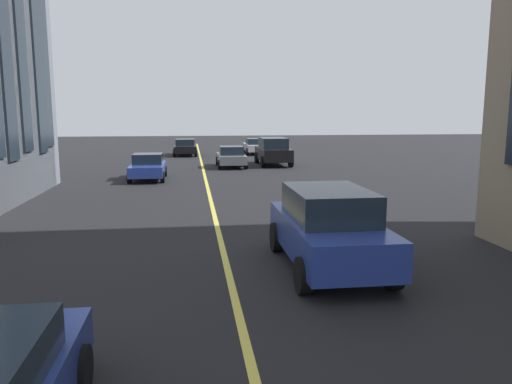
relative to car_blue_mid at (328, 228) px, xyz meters
The scene contains 7 objects.
lane_centre_line 7.55m from the car_blue_mid, 18.16° to the left, with size 80.00×0.16×0.01m.
car_blue_mid is the anchor object (origin of this frame).
car_black_oncoming 22.99m from the car_blue_mid, ahead, with size 4.70×2.14×1.88m.
car_grey_parked_b 21.84m from the car_blue_mid, ahead, with size 3.90×1.89×1.40m.
car_blue_near 17.15m from the car_blue_mid, 18.43° to the left, with size 3.90×1.89×1.40m.
car_silver_parked_a 32.15m from the car_blue_mid, ahead, with size 4.40×1.95×1.37m.
car_black_trailing 31.75m from the car_blue_mid, ahead, with size 4.40×1.95×1.37m.
Camera 1 is at (2.07, 0.81, 3.60)m, focal length 34.61 mm.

